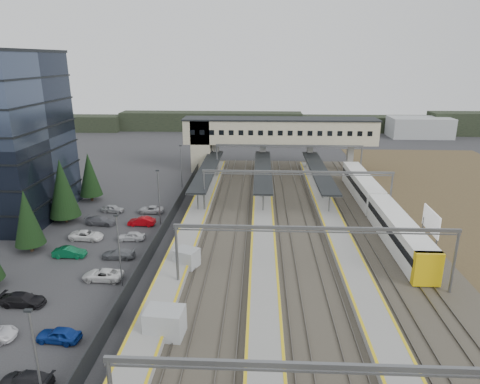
{
  "coord_description": "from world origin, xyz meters",
  "views": [
    {
      "loc": [
        6.37,
        -47.67,
        23.1
      ],
      "look_at": [
        3.51,
        13.22,
        4.0
      ],
      "focal_mm": 32.0,
      "sensor_mm": 36.0,
      "label": 1
    }
  ],
  "objects_px": {
    "relay_cabin_far": "(187,259)",
    "billboard": "(431,222)",
    "train": "(378,206)",
    "relay_cabin_near": "(165,323)",
    "footbridge": "(266,134)"
  },
  "relations": [
    {
      "from": "relay_cabin_far",
      "to": "billboard",
      "type": "xyz_separation_m",
      "value": [
        30.07,
        7.54,
        2.05
      ]
    },
    {
      "from": "train",
      "to": "billboard",
      "type": "distance_m",
      "value": 10.08
    },
    {
      "from": "train",
      "to": "relay_cabin_far",
      "type": "bearing_deg",
      "value": -147.25
    },
    {
      "from": "relay_cabin_near",
      "to": "footbridge",
      "type": "height_order",
      "value": "footbridge"
    },
    {
      "from": "relay_cabin_far",
      "to": "train",
      "type": "xyz_separation_m",
      "value": [
        25.82,
        16.61,
        0.96
      ]
    },
    {
      "from": "relay_cabin_near",
      "to": "footbridge",
      "type": "relative_size",
      "value": 0.09
    },
    {
      "from": "footbridge",
      "to": "billboard",
      "type": "height_order",
      "value": "footbridge"
    },
    {
      "from": "billboard",
      "to": "train",
      "type": "bearing_deg",
      "value": 115.11
    },
    {
      "from": "train",
      "to": "relay_cabin_near",
      "type": "bearing_deg",
      "value": -130.93
    },
    {
      "from": "relay_cabin_near",
      "to": "train",
      "type": "relative_size",
      "value": 0.08
    },
    {
      "from": "footbridge",
      "to": "billboard",
      "type": "distance_m",
      "value": 43.44
    },
    {
      "from": "relay_cabin_far",
      "to": "footbridge",
      "type": "bearing_deg",
      "value": 78.18
    },
    {
      "from": "relay_cabin_near",
      "to": "relay_cabin_far",
      "type": "relative_size",
      "value": 1.1
    },
    {
      "from": "relay_cabin_near",
      "to": "footbridge",
      "type": "distance_m",
      "value": 59.47
    },
    {
      "from": "relay_cabin_near",
      "to": "relay_cabin_far",
      "type": "height_order",
      "value": "relay_cabin_near"
    }
  ]
}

